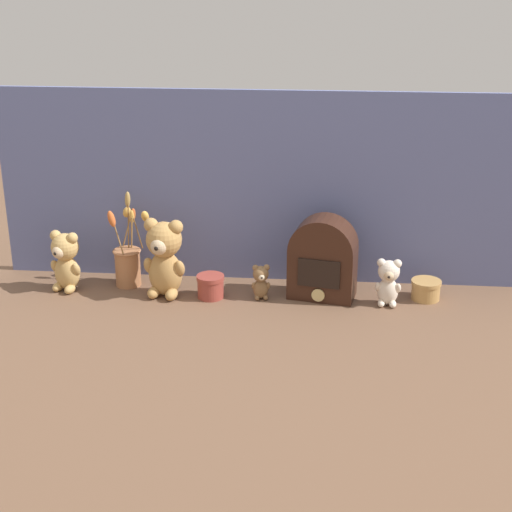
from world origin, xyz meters
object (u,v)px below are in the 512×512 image
(decorative_tin_short, at_px, (211,286))
(teddy_bear_large, at_px, (164,256))
(teddy_bear_small, at_px, (388,281))
(flower_vase, at_px, (128,260))
(teddy_bear_medium, at_px, (65,260))
(teddy_bear_tiny, at_px, (261,281))
(vintage_radio, at_px, (323,260))
(decorative_tin_tall, at_px, (426,290))

(decorative_tin_short, bearing_deg, teddy_bear_large, 178.76)
(teddy_bear_small, xyz_separation_m, flower_vase, (-0.83, 0.08, 0.01))
(teddy_bear_medium, distance_m, decorative_tin_short, 0.47)
(teddy_bear_tiny, distance_m, flower_vase, 0.45)
(vintage_radio, bearing_deg, decorative_tin_short, -174.21)
(teddy_bear_medium, xyz_separation_m, decorative_tin_short, (0.47, -0.02, -0.07))
(vintage_radio, bearing_deg, decorative_tin_tall, 1.77)
(flower_vase, height_order, vintage_radio, flower_vase)
(teddy_bear_small, bearing_deg, vintage_radio, 167.79)
(teddy_bear_large, bearing_deg, decorative_tin_short, -1.24)
(teddy_bear_medium, relative_size, teddy_bear_tiny, 1.76)
(teddy_bear_small, distance_m, flower_vase, 0.84)
(teddy_bear_medium, height_order, vintage_radio, vintage_radio)
(flower_vase, xyz_separation_m, decorative_tin_tall, (0.96, -0.03, -0.06))
(teddy_bear_large, relative_size, teddy_bear_small, 1.68)
(teddy_bear_medium, bearing_deg, vintage_radio, 1.18)
(vintage_radio, bearing_deg, flower_vase, 176.34)
(flower_vase, height_order, decorative_tin_tall, flower_vase)
(flower_vase, distance_m, vintage_radio, 0.63)
(teddy_bear_small, bearing_deg, decorative_tin_short, 179.14)
(teddy_bear_medium, bearing_deg, decorative_tin_tall, 1.35)
(teddy_bear_large, xyz_separation_m, teddy_bear_small, (0.70, -0.01, -0.05))
(teddy_bear_tiny, relative_size, vintage_radio, 0.43)
(teddy_bear_small, height_order, decorative_tin_short, teddy_bear_small)
(teddy_bear_tiny, bearing_deg, teddy_bear_small, -2.19)
(teddy_bear_large, relative_size, teddy_bear_tiny, 2.25)
(teddy_bear_small, relative_size, teddy_bear_tiny, 1.34)
(decorative_tin_tall, bearing_deg, teddy_bear_tiny, -175.71)
(vintage_radio, relative_size, decorative_tin_short, 3.02)
(teddy_bear_small, height_order, decorative_tin_tall, teddy_bear_small)
(teddy_bear_small, distance_m, teddy_bear_tiny, 0.39)
(teddy_bear_medium, distance_m, vintage_radio, 0.82)
(vintage_radio, bearing_deg, teddy_bear_medium, -178.82)
(teddy_bear_medium, relative_size, decorative_tin_tall, 2.12)
(teddy_bear_medium, height_order, flower_vase, flower_vase)
(teddy_bear_medium, bearing_deg, teddy_bear_small, -1.51)
(teddy_bear_medium, distance_m, teddy_bear_small, 1.02)
(teddy_bear_medium, height_order, decorative_tin_short, teddy_bear_medium)
(teddy_bear_large, xyz_separation_m, teddy_bear_tiny, (0.30, 0.00, -0.07))
(teddy_bear_small, height_order, vintage_radio, vintage_radio)
(decorative_tin_tall, bearing_deg, teddy_bear_small, -156.40)
(decorative_tin_short, bearing_deg, flower_vase, 164.89)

